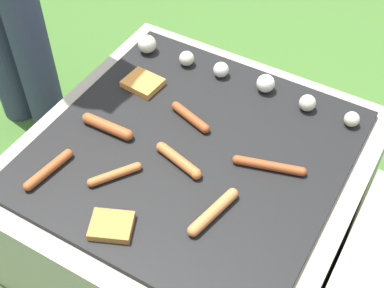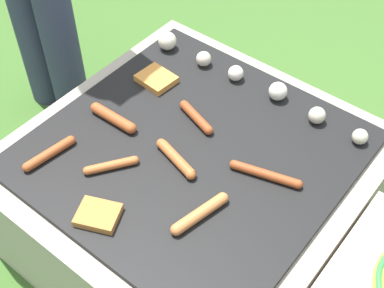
{
  "view_description": "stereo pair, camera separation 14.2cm",
  "coord_description": "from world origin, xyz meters",
  "views": [
    {
      "loc": [
        0.48,
        -0.83,
        1.49
      ],
      "look_at": [
        0.0,
        0.0,
        0.44
      ],
      "focal_mm": 50.0,
      "sensor_mm": 36.0,
      "label": 1
    },
    {
      "loc": [
        0.6,
        -0.75,
        1.49
      ],
      "look_at": [
        0.0,
        0.0,
        0.44
      ],
      "focal_mm": 50.0,
      "sensor_mm": 36.0,
      "label": 2
    }
  ],
  "objects": [
    {
      "name": "sausage_back_left",
      "position": [
        -0.0,
        -0.06,
        0.43
      ],
      "size": [
        0.16,
        0.06,
        0.03
      ],
      "color": "#B7602D",
      "rests_on": "grill"
    },
    {
      "name": "sausage_back_center",
      "position": [
        -0.28,
        -0.26,
        0.43
      ],
      "size": [
        0.04,
        0.16,
        0.03
      ],
      "color": "#A34C23",
      "rests_on": "grill"
    },
    {
      "name": "bread_slice_center",
      "position": [
        -0.26,
        0.15,
        0.43
      ],
      "size": [
        0.11,
        0.1,
        0.02
      ],
      "color": "#D18438",
      "rests_on": "grill"
    },
    {
      "name": "mushroom_row",
      "position": [
        -0.04,
        0.3,
        0.45
      ],
      "size": [
        0.72,
        0.08,
        0.06
      ],
      "color": "beige",
      "rests_on": "grill"
    },
    {
      "name": "sausage_front_center",
      "position": [
        0.21,
        0.04,
        0.43
      ],
      "size": [
        0.19,
        0.07,
        0.02
      ],
      "color": "#93421E",
      "rests_on": "grill"
    },
    {
      "name": "sausage_front_left",
      "position": [
        -0.24,
        -0.06,
        0.44
      ],
      "size": [
        0.16,
        0.03,
        0.03
      ],
      "color": "#A34C23",
      "rests_on": "grill"
    },
    {
      "name": "sausage_back_right",
      "position": [
        -0.06,
        0.09,
        0.43
      ],
      "size": [
        0.14,
        0.06,
        0.03
      ],
      "color": "#93421E",
      "rests_on": "grill"
    },
    {
      "name": "grill",
      "position": [
        0.0,
        0.0,
        0.21
      ],
      "size": [
        0.89,
        0.89,
        0.42
      ],
      "color": "#A89E8C",
      "rests_on": "ground_plane"
    },
    {
      "name": "bread_slice_left",
      "position": [
        -0.04,
        -0.31,
        0.43
      ],
      "size": [
        0.12,
        0.11,
        0.02
      ],
      "color": "#B27033",
      "rests_on": "grill"
    },
    {
      "name": "ground_plane",
      "position": [
        0.0,
        0.0,
        0.0
      ],
      "size": [
        14.0,
        14.0,
        0.0
      ],
      "primitive_type": "plane",
      "color": "#3D6628"
    },
    {
      "name": "sausage_front_right",
      "position": [
        -0.12,
        -0.18,
        0.43
      ],
      "size": [
        0.09,
        0.13,
        0.02
      ],
      "color": "#B7602D",
      "rests_on": "grill"
    },
    {
      "name": "sausage_mid_left",
      "position": [
        0.15,
        -0.16,
        0.43
      ],
      "size": [
        0.06,
        0.17,
        0.03
      ],
      "color": "#C6753D",
      "rests_on": "grill"
    }
  ]
}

